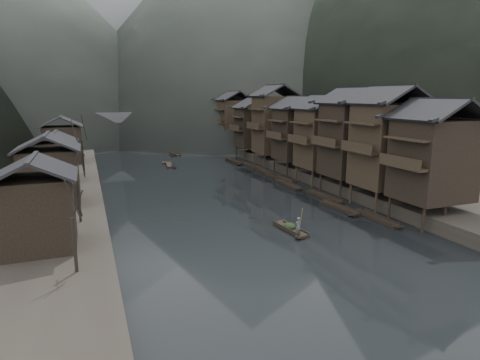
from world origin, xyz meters
name	(u,v)px	position (x,y,z in m)	size (l,w,h in m)	color
water	(251,219)	(0.00, 0.00, 0.00)	(300.00, 300.00, 0.00)	black
right_bank	(324,150)	(35.00, 40.00, 0.90)	(40.00, 200.00, 1.80)	#2D2823
stilt_houses	(303,123)	(17.28, 19.22, 8.86)	(9.00, 67.60, 15.57)	black
left_houses	(55,153)	(-20.50, 20.12, 5.66)	(8.10, 53.20, 8.73)	black
bare_trees	(82,153)	(-17.00, 13.93, 6.32)	(3.88, 41.95, 7.76)	black
moored_sampans	(285,181)	(12.21, 15.41, 0.20)	(3.19, 49.01, 0.47)	black
midriver_boats	(155,152)	(-1.55, 55.66, 0.20)	(9.99, 40.53, 0.45)	black
stone_bridge	(150,126)	(0.00, 72.00, 5.11)	(40.00, 6.00, 9.00)	#4C4C4F
hills	(129,6)	(6.92, 167.87, 54.45)	(320.00, 380.00, 120.94)	black
hero_sampan	(291,229)	(2.17, -5.31, 0.20)	(1.62, 5.40, 0.44)	black
cargo_heap	(290,223)	(2.20, -5.06, 0.79)	(1.18, 1.54, 0.71)	black
boatman	(298,224)	(1.98, -7.17, 1.36)	(0.67, 0.44, 1.83)	#575659
bamboo_pole	(301,195)	(2.18, -7.17, 4.19)	(0.06, 0.06, 4.40)	#8C7A51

